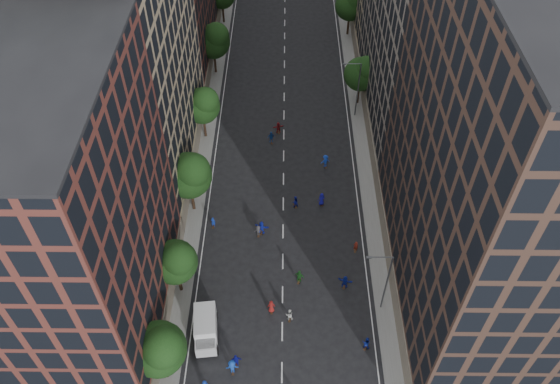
{
  "coord_description": "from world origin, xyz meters",
  "views": [
    {
      "loc": [
        0.06,
        -19.58,
        51.26
      ],
      "look_at": [
        -0.42,
        27.17,
        2.0
      ],
      "focal_mm": 35.0,
      "sensor_mm": 36.0,
      "label": 1
    }
  ],
  "objects_px": {
    "cargo_van": "(206,328)",
    "streetlamp_near": "(385,280)",
    "skater_2": "(366,343)",
    "streetlamp_far": "(357,87)"
  },
  "relations": [
    {
      "from": "cargo_van",
      "to": "skater_2",
      "type": "bearing_deg",
      "value": -10.52
    },
    {
      "from": "streetlamp_far",
      "to": "skater_2",
      "type": "relative_size",
      "value": 5.31
    },
    {
      "from": "streetlamp_far",
      "to": "cargo_van",
      "type": "bearing_deg",
      "value": -116.46
    },
    {
      "from": "streetlamp_near",
      "to": "streetlamp_far",
      "type": "height_order",
      "value": "same"
    },
    {
      "from": "streetlamp_near",
      "to": "skater_2",
      "type": "relative_size",
      "value": 5.31
    },
    {
      "from": "cargo_van",
      "to": "skater_2",
      "type": "xyz_separation_m",
      "value": [
        16.31,
        -1.15,
        -0.55
      ]
    },
    {
      "from": "cargo_van",
      "to": "streetlamp_near",
      "type": "bearing_deg",
      "value": 4.49
    },
    {
      "from": "streetlamp_far",
      "to": "skater_2",
      "type": "xyz_separation_m",
      "value": [
        -1.87,
        -37.68,
        -4.31
      ]
    },
    {
      "from": "streetlamp_near",
      "to": "skater_2",
      "type": "xyz_separation_m",
      "value": [
        -1.87,
        -4.68,
        -4.31
      ]
    },
    {
      "from": "streetlamp_near",
      "to": "skater_2",
      "type": "height_order",
      "value": "streetlamp_near"
    }
  ]
}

